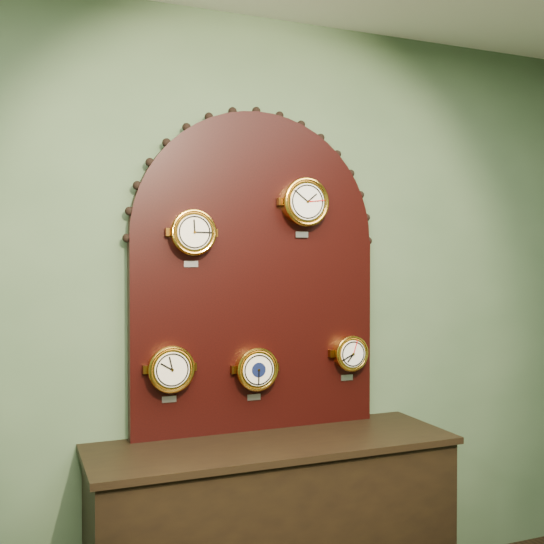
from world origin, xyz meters
name	(u,v)px	position (x,y,z in m)	size (l,w,h in m)	color
wall_back	(253,308)	(0.00, 2.50, 1.40)	(4.00, 4.00, 0.00)	#486243
shop_counter	(274,537)	(0.00, 2.23, 0.40)	(1.60, 0.50, 0.80)	black
display_board	(256,262)	(0.00, 2.45, 1.63)	(1.26, 0.06, 1.53)	black
roman_clock	(193,232)	(-0.33, 2.38, 1.76)	(0.21, 0.08, 0.26)	gold
arabic_clock	(305,202)	(0.22, 2.38, 1.91)	(0.23, 0.08, 0.28)	gold
hygrometer	(171,369)	(-0.43, 2.38, 1.15)	(0.21, 0.08, 0.26)	gold
barometer	(256,369)	(-0.03, 2.38, 1.13)	(0.20, 0.08, 0.25)	gold
tide_clock	(350,353)	(0.47, 2.38, 1.17)	(0.18, 0.08, 0.23)	gold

